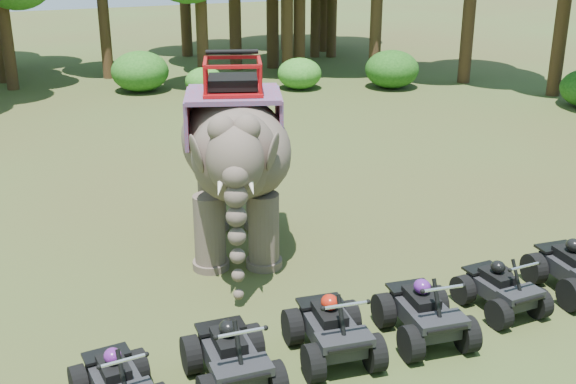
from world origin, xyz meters
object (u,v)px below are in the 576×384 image
atv_4 (502,282)px  atv_0 (116,375)px  elephant (235,155)px  atv_1 (231,349)px  atv_3 (425,305)px  atv_2 (332,321)px

atv_4 → atv_0: bearing=179.1°
atv_4 → elephant: bearing=125.3°
elephant → atv_1: size_ratio=2.88×
atv_0 → atv_3: bearing=-5.9°
atv_2 → elephant: bearing=96.8°
atv_3 → atv_4: size_ratio=1.11×
atv_0 → atv_3: 5.36m
atv_0 → atv_4: (7.24, 0.25, -0.00)m
elephant → atv_3: (1.81, -4.97, -1.51)m
atv_0 → atv_1: atv_1 is taller
elephant → atv_2: 5.10m
atv_2 → atv_4: size_ratio=1.12×
atv_3 → atv_4: bearing=15.1°
atv_1 → atv_3: bearing=2.9°
atv_0 → atv_1: (1.78, -0.08, 0.07)m
atv_0 → atv_1: size_ratio=0.90×
atv_1 → atv_3: size_ratio=1.01×
elephant → atv_0: 6.28m
atv_0 → atv_3: size_ratio=0.90×
atv_1 → atv_4: bearing=5.8°
atv_3 → atv_4: 1.91m
atv_1 → atv_3: (3.58, 0.03, -0.00)m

